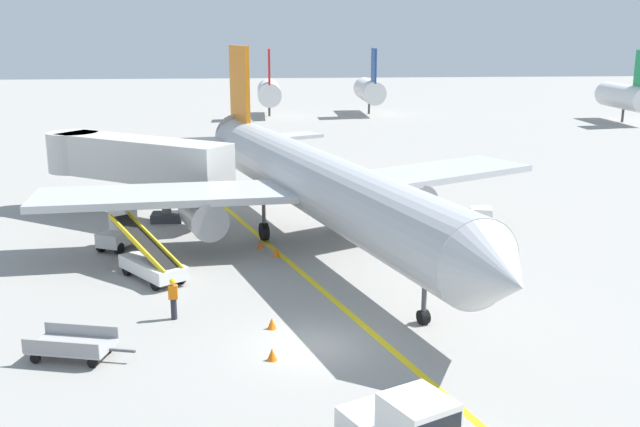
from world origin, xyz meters
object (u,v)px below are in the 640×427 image
ground_crew_marshaller (173,297)px  safety_cone_wingtip_right (272,323)px  baggage_cart_loaded (72,345)px  belt_loader_forward_hold (151,263)px  airliner (311,180)px  baggage_tug_by_cargo_door (475,229)px  jet_bridge (124,158)px  safety_cone_nose_left (276,252)px  safety_cone_tail_area (272,354)px  baggage_tug_near_wing (121,231)px  safety_cone_wingtip_left (260,244)px  safety_cone_nose_right (440,245)px

ground_crew_marshaller → safety_cone_wingtip_right: size_ratio=3.86×
baggage_cart_loaded → belt_loader_forward_hold: bearing=79.0°
airliner → baggage_tug_by_cargo_door: (8.53, -1.36, -2.49)m
jet_bridge → safety_cone_nose_left: (8.91, -9.30, -3.32)m
airliner → safety_cone_wingtip_right: 12.18m
ground_crew_marshaller → safety_cone_tail_area: (3.79, -4.06, -0.69)m
safety_cone_nose_left → safety_cone_tail_area: same height
baggage_tug_near_wing → baggage_cart_loaded: (0.65, -13.42, -0.46)m
safety_cone_wingtip_left → safety_cone_wingtip_right: bearing=-87.9°
airliner → safety_cone_nose_right: airliner is taller
baggage_cart_loaded → safety_cone_nose_left: bearing=56.7°
baggage_tug_near_wing → baggage_cart_loaded: size_ratio=0.71×
baggage_tug_by_cargo_door → belt_loader_forward_hold: 16.73m
safety_cone_nose_left → safety_cone_nose_right: same height
baggage_tug_by_cargo_door → safety_cone_nose_left: (-10.50, -0.91, -0.71)m
safety_cone_nose_right → safety_cone_wingtip_left: same height
belt_loader_forward_hold → safety_cone_tail_area: (5.33, -9.05, -0.56)m
ground_crew_marshaller → belt_loader_forward_hold: bearing=107.1°
safety_cone_nose_left → safety_cone_nose_right: size_ratio=1.00×
baggage_tug_by_cargo_door → safety_cone_nose_left: 10.56m
belt_loader_forward_hold → safety_cone_nose_left: size_ratio=10.81×
jet_bridge → safety_cone_wingtip_left: bearing=-43.8°
jet_bridge → baggage_cart_loaded: jet_bridge is taller
safety_cone_wingtip_right → baggage_tug_by_cargo_door: bearing=43.0°
safety_cone_wingtip_left → belt_loader_forward_hold: bearing=-138.1°
jet_bridge → safety_cone_nose_left: size_ratio=27.25×
safety_cone_nose_left → safety_cone_tail_area: size_ratio=1.00×
airliner → safety_cone_wingtip_right: airliner is taller
baggage_tug_by_cargo_door → safety_cone_wingtip_right: size_ratio=6.00×
baggage_cart_loaded → safety_cone_nose_right: 19.75m
baggage_tug_by_cargo_door → ground_crew_marshaller: bearing=-149.0°
jet_bridge → safety_cone_wingtip_right: size_ratio=27.25×
airliner → baggage_tug_near_wing: size_ratio=12.69×
ground_crew_marshaller → safety_cone_wingtip_right: (3.84, -1.30, -0.69)m
airliner → baggage_tug_near_wing: 10.32m
safety_cone_nose_right → jet_bridge: bearing=153.1°
safety_cone_nose_right → baggage_tug_by_cargo_door: bearing=13.1°
jet_bridge → airliner: bearing=-32.9°
airliner → safety_cone_nose_right: size_ratio=78.62×
airliner → safety_cone_wingtip_left: airliner is taller
airliner → baggage_cart_loaded: (-9.36, -13.51, -2.95)m
baggage_tug_by_cargo_door → jet_bridge: bearing=156.6°
ground_crew_marshaller → safety_cone_wingtip_left: ground_crew_marshaller is taller
safety_cone_nose_right → safety_cone_tail_area: size_ratio=1.00×
jet_bridge → baggage_tug_near_wing: 7.63m
safety_cone_nose_right → baggage_cart_loaded: bearing=-143.7°
airliner → safety_cone_nose_left: (-1.97, -2.27, -3.20)m
airliner → ground_crew_marshaller: bearing=-121.3°
airliner → belt_loader_forward_hold: bearing=-146.0°
ground_crew_marshaller → safety_cone_nose_left: bearing=61.9°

